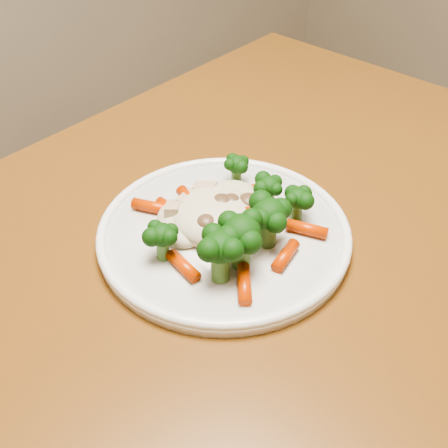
% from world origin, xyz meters
% --- Properties ---
extents(dining_table, '(1.24, 0.95, 0.75)m').
position_xyz_m(dining_table, '(-0.21, -0.10, 0.64)').
color(dining_table, brown).
rests_on(dining_table, ground).
extents(plate, '(0.25, 0.25, 0.01)m').
position_xyz_m(plate, '(-0.13, -0.01, 0.76)').
color(plate, white).
rests_on(plate, dining_table).
extents(meal, '(0.17, 0.18, 0.05)m').
position_xyz_m(meal, '(-0.13, -0.02, 0.78)').
color(meal, beige).
rests_on(meal, plate).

